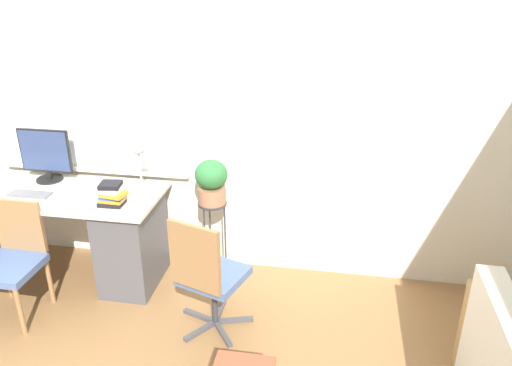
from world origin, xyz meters
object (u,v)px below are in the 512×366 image
at_px(desk_lamp, 139,159).
at_px(office_chair_swivel, 208,274).
at_px(mouse, 58,195).
at_px(potted_plant, 211,181).
at_px(book_stack, 112,194).
at_px(monitor, 46,155).
at_px(plant_stand, 213,215).
at_px(desk_chair_wooden, 12,258).
at_px(keyboard, 30,194).

height_order(desk_lamp, office_chair_swivel, desk_lamp).
xyz_separation_m(mouse, office_chair_swivel, (1.29, -0.41, -0.32)).
bearing_deg(desk_lamp, potted_plant, 7.37).
height_order(desk_lamp, book_stack, desk_lamp).
xyz_separation_m(monitor, office_chair_swivel, (1.54, -0.70, -0.52)).
distance_m(mouse, office_chair_swivel, 1.39).
xyz_separation_m(plant_stand, potted_plant, (0.00, -0.00, 0.30)).
xyz_separation_m(desk_chair_wooden, office_chair_swivel, (1.49, 0.00, 0.02)).
xyz_separation_m(monitor, keyboard, (0.01, -0.30, -0.21)).
xyz_separation_m(keyboard, potted_plant, (1.41, 0.24, 0.12)).
relative_size(keyboard, book_stack, 1.54).
bearing_deg(office_chair_swivel, keyboard, 4.24).
xyz_separation_m(keyboard, book_stack, (0.71, -0.04, 0.08)).
height_order(mouse, potted_plant, potted_plant).
bearing_deg(mouse, potted_plant, 11.23).
relative_size(mouse, book_stack, 0.35).
bearing_deg(plant_stand, potted_plant, -26.57).
distance_m(mouse, potted_plant, 1.20).
bearing_deg(potted_plant, plant_stand, 153.43).
bearing_deg(keyboard, potted_plant, 9.82).
distance_m(keyboard, mouse, 0.24).
bearing_deg(desk_lamp, monitor, 171.53).
bearing_deg(monitor, desk_lamp, -8.47).
bearing_deg(desk_lamp, office_chair_swivel, -40.59).
bearing_deg(monitor, book_stack, -25.56).
bearing_deg(keyboard, plant_stand, 9.82).
relative_size(office_chair_swivel, plant_stand, 1.31).
height_order(monitor, mouse, monitor).
bearing_deg(monitor, keyboard, -88.65).
bearing_deg(book_stack, mouse, 173.68).
height_order(mouse, plant_stand, mouse).
height_order(desk_chair_wooden, plant_stand, desk_chair_wooden).
height_order(keyboard, potted_plant, potted_plant).
xyz_separation_m(office_chair_swivel, potted_plant, (-0.12, 0.64, 0.42)).
xyz_separation_m(keyboard, office_chair_swivel, (1.53, -0.40, -0.31)).
bearing_deg(plant_stand, keyboard, -170.18).
xyz_separation_m(desk_chair_wooden, plant_stand, (1.37, 0.64, 0.15)).
distance_m(mouse, book_stack, 0.48).
bearing_deg(mouse, office_chair_swivel, -17.53).
relative_size(desk_chair_wooden, office_chair_swivel, 0.92).
xyz_separation_m(mouse, book_stack, (0.48, -0.05, 0.07)).
bearing_deg(mouse, monitor, 129.98).
bearing_deg(office_chair_swivel, potted_plant, -60.60).
height_order(monitor, desk_lamp, monitor).
relative_size(monitor, desk_chair_wooden, 0.52).
height_order(mouse, desk_chair_wooden, desk_chair_wooden).
relative_size(book_stack, desk_chair_wooden, 0.25).
distance_m(keyboard, office_chair_swivel, 1.61).
height_order(desk_lamp, plant_stand, desk_lamp).
xyz_separation_m(book_stack, potted_plant, (0.70, 0.29, 0.04)).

